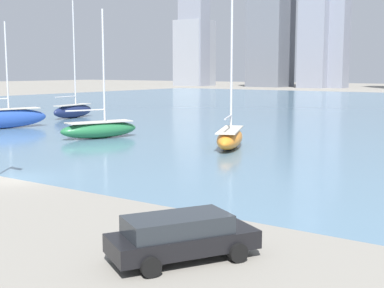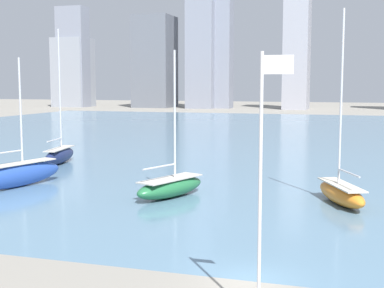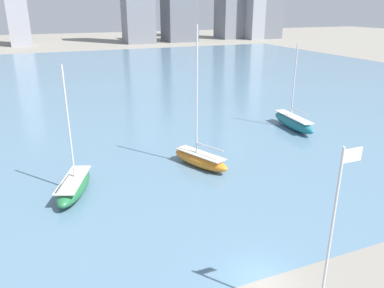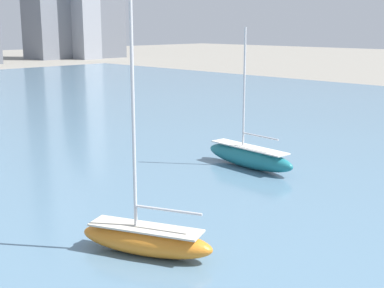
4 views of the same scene
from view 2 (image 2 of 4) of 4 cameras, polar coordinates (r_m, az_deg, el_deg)
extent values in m
plane|color=gray|center=(26.23, 6.20, -14.34)|extent=(500.00, 500.00, 0.00)
cube|color=slate|center=(94.68, 14.09, 0.64)|extent=(180.00, 140.00, 0.00)
cylinder|color=silver|center=(20.62, 7.28, -4.93)|extent=(0.14, 0.14, 10.50)
cube|color=white|center=(20.14, 9.23, 8.37)|extent=(1.10, 0.03, 0.70)
cube|color=#8E939E|center=(221.59, -12.55, 7.44)|extent=(13.29, 12.85, 27.22)
cube|color=gray|center=(218.93, -12.57, 9.01)|extent=(11.41, 7.07, 39.12)
cube|color=slate|center=(211.48, -3.99, 8.72)|extent=(14.34, 14.87, 35.29)
cube|color=gray|center=(202.87, 1.00, 13.13)|extent=(10.19, 8.88, 65.64)
cube|color=gray|center=(204.38, 2.31, 9.69)|extent=(13.90, 7.43, 41.55)
cube|color=#9E9EA8|center=(199.73, 11.15, 10.10)|extent=(8.69, 14.57, 44.67)
ellipsoid|color=orange|center=(43.16, 15.62, -5.16)|extent=(4.78, 7.68, 1.56)
cube|color=beige|center=(43.02, 15.65, -4.21)|extent=(3.92, 6.30, 0.10)
cube|color=#2D2D33|center=(43.25, 15.60, -5.71)|extent=(0.69, 1.31, 0.70)
cylinder|color=silver|center=(42.84, 15.63, 4.85)|extent=(0.18, 0.18, 13.42)
cylinder|color=silver|center=(41.64, 16.39, -2.97)|extent=(1.64, 3.49, 0.14)
ellipsoid|color=#284CA8|center=(50.67, -18.25, -3.19)|extent=(4.31, 10.30, 2.17)
cube|color=beige|center=(50.51, -18.29, -2.03)|extent=(3.53, 8.45, 0.10)
cube|color=#2D2D33|center=(50.77, -18.23, -3.85)|extent=(0.63, 1.81, 0.98)
cylinder|color=silver|center=(50.55, -17.82, 3.43)|extent=(0.18, 0.18, 9.43)
cylinder|color=silver|center=(49.69, -19.29, -0.86)|extent=(1.09, 3.59, 0.14)
ellipsoid|color=#19234C|center=(64.28, -13.93, -1.23)|extent=(2.91, 7.92, 1.80)
cube|color=#BCB7AD|center=(64.18, -13.95, -0.48)|extent=(2.39, 6.50, 0.10)
cube|color=#2D2D33|center=(64.35, -13.92, -1.66)|extent=(0.38, 1.40, 0.81)
cylinder|color=silver|center=(64.27, -13.93, 5.72)|extent=(0.18, 0.18, 13.74)
cylinder|color=silver|center=(62.70, -14.48, 0.41)|extent=(0.79, 4.07, 0.14)
ellipsoid|color=#236B3D|center=(44.14, -2.31, -4.65)|extent=(4.92, 7.92, 1.57)
cube|color=#BCB7AD|center=(44.00, -2.31, -3.71)|extent=(4.04, 6.49, 0.10)
cube|color=#2D2D33|center=(44.22, -2.30, -5.20)|extent=(0.65, 1.33, 0.71)
cylinder|color=silver|center=(43.81, -1.85, 3.18)|extent=(0.18, 0.18, 10.42)
cylinder|color=silver|center=(42.81, -3.50, -2.44)|extent=(1.55, 3.62, 0.14)
camera|label=1|loc=(22.35, 93.62, -8.12)|focal=50.00mm
camera|label=3|loc=(19.23, -49.84, 26.63)|focal=35.00mm
camera|label=4|loc=(28.30, -22.86, 11.42)|focal=50.00mm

